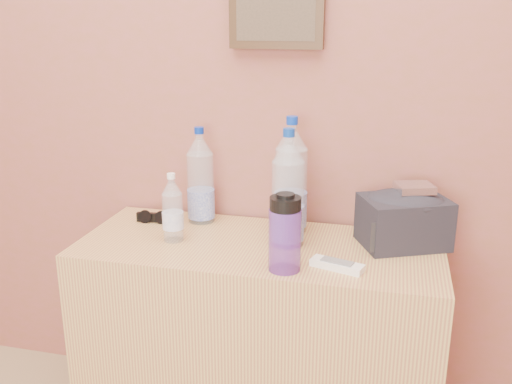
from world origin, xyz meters
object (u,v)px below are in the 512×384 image
(sunglasses, at_px, (154,217))
(ac_remote, at_px, (337,265))
(pet_large_d, at_px, (288,195))
(nalgene_bottle, at_px, (285,233))
(dresser, at_px, (259,343))
(pet_large_b, at_px, (200,181))
(toiletry_bag, at_px, (404,219))
(foil_packet, at_px, (414,188))
(pet_small, at_px, (173,211))
(pet_large_c, at_px, (291,181))

(sunglasses, relative_size, ac_remote, 0.82)
(pet_large_d, xyz_separation_m, nalgene_bottle, (0.03, -0.18, -0.05))
(dresser, xyz_separation_m, pet_large_b, (-0.24, 0.16, 0.49))
(dresser, height_order, toiletry_bag, toiletry_bag)
(nalgene_bottle, height_order, sunglasses, nalgene_bottle)
(ac_remote, bearing_deg, foil_packet, 66.49)
(foil_packet, bearing_deg, sunglasses, -179.46)
(dresser, height_order, pet_small, pet_small)
(pet_small, xyz_separation_m, nalgene_bottle, (0.38, -0.13, 0.01))
(pet_large_c, height_order, sunglasses, pet_large_c)
(pet_large_c, bearing_deg, pet_small, -152.65)
(pet_large_d, height_order, nalgene_bottle, pet_large_d)
(pet_large_d, bearing_deg, nalgene_bottle, -81.39)
(pet_large_d, relative_size, toiletry_bag, 1.45)
(dresser, bearing_deg, nalgene_bottle, -55.12)
(dresser, height_order, pet_large_d, pet_large_d)
(dresser, bearing_deg, ac_remote, -25.51)
(nalgene_bottle, bearing_deg, foil_packet, 38.98)
(pet_large_b, xyz_separation_m, sunglasses, (-0.15, -0.05, -0.13))
(sunglasses, bearing_deg, dresser, -20.59)
(pet_small, bearing_deg, sunglasses, 132.13)
(pet_large_b, height_order, pet_large_d, pet_large_d)
(pet_large_d, distance_m, pet_small, 0.36)
(toiletry_bag, bearing_deg, dresser, 168.93)
(pet_large_d, bearing_deg, sunglasses, 170.08)
(nalgene_bottle, bearing_deg, pet_large_d, 98.61)
(ac_remote, distance_m, foil_packet, 0.35)
(pet_small, height_order, foil_packet, pet_small)
(pet_large_b, distance_m, nalgene_bottle, 0.48)
(pet_large_d, height_order, pet_small, pet_large_d)
(pet_large_c, bearing_deg, toiletry_bag, -6.46)
(ac_remote, bearing_deg, pet_large_b, 167.35)
(nalgene_bottle, bearing_deg, pet_large_c, 97.64)
(pet_large_c, bearing_deg, nalgene_bottle, -82.36)
(pet_large_b, relative_size, pet_small, 1.50)
(dresser, bearing_deg, toiletry_bag, 13.49)
(pet_large_d, xyz_separation_m, foil_packet, (0.37, 0.09, 0.02))
(pet_large_b, height_order, pet_small, pet_large_b)
(nalgene_bottle, bearing_deg, pet_large_b, 138.06)
(pet_large_b, bearing_deg, pet_large_d, -22.14)
(ac_remote, bearing_deg, dresser, 171.11)
(sunglasses, bearing_deg, pet_large_b, 12.27)
(nalgene_bottle, height_order, toiletry_bag, nalgene_bottle)
(toiletry_bag, bearing_deg, pet_small, 166.38)
(dresser, xyz_separation_m, toiletry_bag, (0.43, 0.10, 0.43))
(dresser, bearing_deg, sunglasses, 164.73)
(pet_large_c, xyz_separation_m, foil_packet, (0.38, -0.03, 0.01))
(toiletry_bag, xyz_separation_m, foil_packet, (0.02, 0.01, 0.10))
(foil_packet, bearing_deg, toiletry_bag, -152.78)
(ac_remote, relative_size, toiletry_bag, 0.60)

